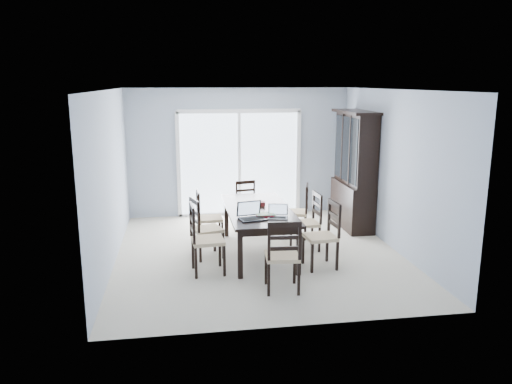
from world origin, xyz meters
TOP-DOWN VIEW (x-y plane):
  - floor at (0.00, 0.00)m, footprint 5.00×5.00m
  - ceiling at (0.00, 0.00)m, footprint 5.00×5.00m
  - back_wall at (0.00, 2.50)m, footprint 4.50×0.02m
  - wall_left at (-2.25, 0.00)m, footprint 0.02×5.00m
  - wall_right at (2.25, 0.00)m, footprint 0.02×5.00m
  - balcony at (0.00, 3.50)m, footprint 4.50×2.00m
  - railing at (0.00, 4.50)m, footprint 4.50×0.06m
  - dining_table at (0.00, 0.00)m, footprint 1.00×2.20m
  - china_hutch at (2.02, 1.25)m, footprint 0.50×1.38m
  - sliding_door at (0.00, 2.48)m, footprint 2.52×0.05m
  - chair_left_near at (-0.95, -0.71)m, footprint 0.49×0.48m
  - chair_left_mid at (-0.91, -0.06)m, footprint 0.53×0.52m
  - chair_left_far at (-0.82, 0.64)m, footprint 0.43×0.42m
  - chair_right_near at (0.91, -0.73)m, footprint 0.48×0.47m
  - chair_right_mid at (0.88, 0.08)m, footprint 0.45×0.44m
  - chair_right_far at (0.87, 0.74)m, footprint 0.53×0.52m
  - chair_end_near at (0.07, -1.57)m, footprint 0.47×0.48m
  - chair_end_far at (0.02, 1.45)m, footprint 0.45×0.46m
  - laptop_dark at (-0.19, -0.65)m, footprint 0.42×0.33m
  - laptop_silver at (0.19, -0.63)m, footprint 0.33×0.27m
  - book_stack at (0.02, -0.49)m, footprint 0.29×0.23m
  - cell_phone at (0.09, -0.82)m, footprint 0.11×0.06m
  - game_box at (0.00, 0.18)m, footprint 0.27×0.15m
  - hot_tub at (-0.89, 3.46)m, footprint 1.90×1.73m

SIDE VIEW (x-z plane):
  - balcony at x=0.00m, z-range -0.10..0.00m
  - floor at x=0.00m, z-range 0.00..0.00m
  - hot_tub at x=-0.89m, z-range 0.00..0.91m
  - chair_end_far at x=0.02m, z-range 0.03..1.07m
  - railing at x=0.00m, z-range 0.00..1.10m
  - chair_left_far at x=-0.82m, z-range 0.03..1.10m
  - chair_right_mid at x=0.88m, z-range 0.03..1.13m
  - chair_right_far at x=0.87m, z-range 0.03..1.14m
  - chair_left_mid at x=-0.91m, z-range 0.03..1.14m
  - chair_right_near at x=0.91m, z-range 0.03..1.18m
  - chair_end_near at x=0.07m, z-range 0.03..1.19m
  - chair_left_near at x=-0.95m, z-range 0.03..1.22m
  - dining_table at x=0.00m, z-range 0.30..1.05m
  - cell_phone at x=0.09m, z-range 0.75..0.76m
  - book_stack at x=0.02m, z-range 0.75..0.80m
  - game_box at x=0.00m, z-range 0.75..0.81m
  - laptop_silver at x=0.19m, z-range 0.70..0.90m
  - laptop_dark at x=-0.19m, z-range 0.68..0.94m
  - china_hutch at x=2.02m, z-range -0.03..2.17m
  - sliding_door at x=0.00m, z-range 0.00..2.18m
  - back_wall at x=0.00m, z-range 0.00..2.60m
  - wall_left at x=-2.25m, z-range 0.00..2.60m
  - wall_right at x=2.25m, z-range 0.00..2.60m
  - ceiling at x=0.00m, z-range 2.60..2.60m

